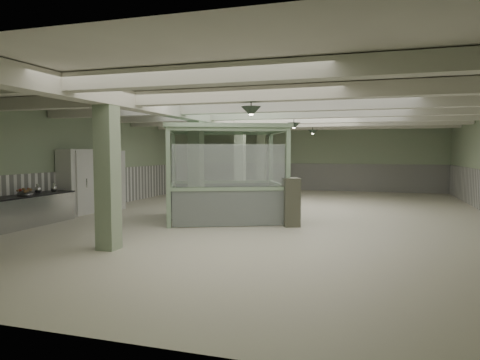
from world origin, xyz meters
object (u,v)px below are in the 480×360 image
(walkin_cooler, at_px, (88,180))
(guard_booth, at_px, (226,158))
(prep_counter, at_px, (4,214))
(filing_cabinet, at_px, (291,202))

(walkin_cooler, relative_size, guard_booth, 0.55)
(prep_counter, bearing_deg, walkin_cooler, 91.27)
(prep_counter, bearing_deg, filing_cabinet, 22.81)
(prep_counter, relative_size, guard_booth, 1.05)
(guard_booth, bearing_deg, walkin_cooler, 155.99)
(walkin_cooler, bearing_deg, prep_counter, -88.73)
(walkin_cooler, distance_m, filing_cabinet, 7.50)
(guard_booth, bearing_deg, filing_cabinet, -37.51)
(prep_counter, distance_m, guard_booth, 6.51)
(walkin_cooler, distance_m, guard_booth, 5.30)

